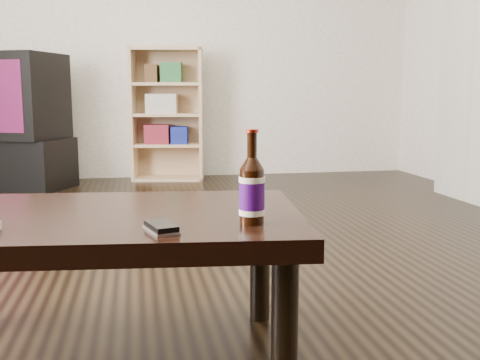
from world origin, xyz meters
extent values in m
cube|color=black|center=(0.00, 0.00, -0.01)|extent=(5.00, 6.00, 0.01)
cube|color=#B4AD9F|center=(0.00, 3.01, 1.35)|extent=(5.00, 0.02, 2.70)
cube|color=black|center=(-1.08, 2.62, 0.20)|extent=(1.11, 0.86, 0.40)
cube|color=black|center=(-1.08, 2.62, 0.73)|extent=(1.03, 0.87, 0.66)
cube|color=#A48159|center=(-0.07, 2.85, 0.57)|extent=(0.07, 0.28, 1.14)
cube|color=#A48159|center=(0.51, 2.75, 0.57)|extent=(0.07, 0.28, 1.14)
cube|color=#A48159|center=(0.22, 2.80, 1.12)|extent=(0.65, 0.38, 0.03)
cube|color=#A48159|center=(0.22, 2.80, 0.01)|extent=(0.65, 0.38, 0.03)
cube|color=#A48159|center=(0.24, 2.92, 0.57)|extent=(0.61, 0.13, 1.14)
cube|color=#A48159|center=(0.22, 2.80, 0.31)|extent=(0.59, 0.35, 0.03)
cube|color=#A48159|center=(0.22, 2.80, 0.57)|extent=(0.59, 0.35, 0.03)
cube|color=#A48159|center=(0.22, 2.80, 0.83)|extent=(0.59, 0.35, 0.03)
cube|color=maroon|center=(0.13, 2.79, 0.40)|extent=(0.24, 0.21, 0.17)
cube|color=navy|center=(0.32, 2.76, 0.39)|extent=(0.17, 0.20, 0.15)
cube|color=#B8B0A2|center=(0.18, 2.79, 0.66)|extent=(0.29, 0.22, 0.17)
cube|color=#276332|center=(0.26, 2.77, 0.93)|extent=(0.20, 0.20, 0.17)
cube|color=#4C311A|center=(0.10, 2.80, 0.92)|extent=(0.13, 0.19, 0.15)
cube|color=black|center=(-0.17, -0.57, 0.39)|extent=(1.19, 0.77, 0.06)
cylinder|color=black|center=(0.29, -0.88, 0.18)|extent=(0.07, 0.07, 0.37)
cylinder|color=black|center=(0.34, -0.37, 0.18)|extent=(0.07, 0.07, 0.37)
cylinder|color=black|center=(0.22, -0.77, 0.49)|extent=(0.08, 0.08, 0.14)
cylinder|color=#340654|center=(0.22, -0.77, 0.49)|extent=(0.08, 0.08, 0.08)
cylinder|color=beige|center=(0.22, -0.77, 0.54)|extent=(0.08, 0.08, 0.01)
cylinder|color=beige|center=(0.22, -0.77, 0.45)|extent=(0.08, 0.08, 0.01)
cone|color=black|center=(0.22, -0.77, 0.58)|extent=(0.08, 0.08, 0.03)
cylinder|color=black|center=(0.22, -0.77, 0.62)|extent=(0.03, 0.03, 0.06)
cylinder|color=maroon|center=(0.22, -0.77, 0.66)|extent=(0.04, 0.04, 0.01)
cube|color=silver|center=(0.00, -0.81, 0.43)|extent=(0.09, 0.12, 0.01)
cube|color=black|center=(0.00, -0.81, 0.43)|extent=(0.08, 0.12, 0.02)
cylinder|color=silver|center=(0.01, -0.84, 0.44)|extent=(0.03, 0.03, 0.00)
camera|label=1|loc=(-0.06, -2.12, 0.74)|focal=42.00mm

